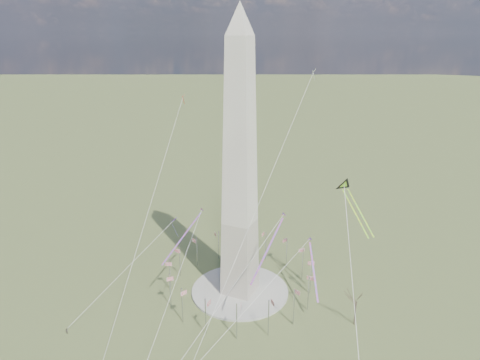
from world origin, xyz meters
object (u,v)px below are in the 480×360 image
at_px(tree_near, 357,300).
at_px(kite_delta_black, 346,188).
at_px(washington_monument, 240,169).
at_px(person_west, 67,331).

xyz_separation_m(tree_near, kite_delta_black, (-8.06, 9.16, 34.26)).
relative_size(washington_monument, kite_delta_black, 6.40).
distance_m(washington_monument, tree_near, 57.23).
bearing_deg(kite_delta_black, washington_monument, -33.04).
xyz_separation_m(washington_monument, person_west, (-40.80, -44.54, -47.04)).
bearing_deg(kite_delta_black, person_west, -11.02).
distance_m(person_west, kite_delta_black, 101.09).
xyz_separation_m(washington_monument, tree_near, (42.36, -1.32, -38.46)).
relative_size(tree_near, person_west, 7.31).
xyz_separation_m(person_west, kite_delta_black, (75.10, 52.38, 42.84)).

